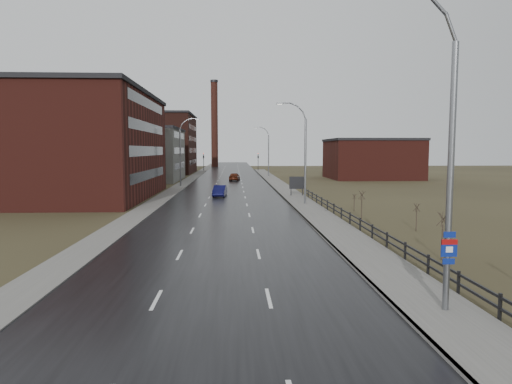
{
  "coord_description": "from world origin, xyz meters",
  "views": [
    {
      "loc": [
        0.89,
        -14.27,
        6.16
      ],
      "look_at": [
        2.53,
        19.71,
        3.0
      ],
      "focal_mm": 32.0,
      "sensor_mm": 36.0,
      "label": 1
    }
  ],
  "objects": [
    {
      "name": "streetlight_main",
      "position": [
        8.47,
        2.0,
        6.06
      ],
      "size": [
        3.91,
        0.29,
        12.11
      ],
      "color": "slate",
      "rests_on": "ground"
    },
    {
      "name": "streetlight_right_far",
      "position": [
        8.5,
        90.0,
        5.84
      ],
      "size": [
        3.36,
        0.28,
        11.35
      ],
      "color": "slate",
      "rests_on": "ground"
    },
    {
      "name": "building_right",
      "position": [
        30.3,
        82.0,
        4.26
      ],
      "size": [
        18.36,
        16.32,
        8.5
      ],
      "color": "#471914",
      "rests_on": "ground"
    },
    {
      "name": "shrub_c",
      "position": [
        12.48,
        10.24,
        1.45
      ],
      "size": [
        0.64,
        0.68,
        2.72
      ],
      "color": "#382D23",
      "rests_on": "ground"
    },
    {
      "name": "streetlight_left",
      "position": [
        -7.7,
        62.0,
        5.84
      ],
      "size": [
        3.36,
        0.28,
        11.35
      ],
      "color": "slate",
      "rests_on": "ground"
    },
    {
      "name": "car_near",
      "position": [
        -0.98,
        45.29,
        0.73
      ],
      "size": [
        1.9,
        4.56,
        1.47
      ],
      "primitive_type": "imported",
      "rotation": [
        0.0,
        0.0,
        -0.08
      ],
      "color": "#0B0B38",
      "rests_on": "ground"
    },
    {
      "name": "smokestack",
      "position": [
        -6.0,
        150.0,
        15.5
      ],
      "size": [
        2.7,
        2.7,
        30.7
      ],
      "color": "#331611",
      "rests_on": "ground"
    },
    {
      "name": "billboard",
      "position": [
        9.1,
        44.86,
        1.77
      ],
      "size": [
        1.98,
        0.17,
        2.67
      ],
      "color": "black",
      "rests_on": "ground"
    },
    {
      "name": "guardrail",
      "position": [
        10.3,
        18.31,
        0.71
      ],
      "size": [
        0.1,
        53.05,
        1.1
      ],
      "color": "black",
      "rests_on": "ground"
    },
    {
      "name": "warehouse_mid",
      "position": [
        -17.99,
        78.0,
        5.26
      ],
      "size": [
        16.32,
        20.4,
        10.5
      ],
      "color": "slate",
      "rests_on": "ground"
    },
    {
      "name": "sidewalk_left",
      "position": [
        -8.2,
        60.0,
        0.06
      ],
      "size": [
        2.4,
        260.0,
        0.12
      ],
      "primitive_type": "cube",
      "color": "#595651",
      "rests_on": "ground"
    },
    {
      "name": "warehouse_far",
      "position": [
        -22.99,
        108.0,
        7.76
      ],
      "size": [
        26.52,
        24.48,
        15.5
      ],
      "color": "#331611",
      "rests_on": "ground"
    },
    {
      "name": "ground",
      "position": [
        0.0,
        0.0,
        0.0
      ],
      "size": [
        320.0,
        320.0,
        0.0
      ],
      "primitive_type": "plane",
      "color": "#2D2819",
      "rests_on": "ground"
    },
    {
      "name": "sidewalk_right",
      "position": [
        8.6,
        35.0,
        0.09
      ],
      "size": [
        3.2,
        180.0,
        0.18
      ],
      "primitive_type": "cube",
      "color": "#595651",
      "rests_on": "ground"
    },
    {
      "name": "warehouse_near",
      "position": [
        -20.99,
        45.0,
        6.76
      ],
      "size": [
        22.44,
        28.56,
        13.5
      ],
      "color": "#471914",
      "rests_on": "ground"
    },
    {
      "name": "shrub_f",
      "position": [
        12.93,
        30.61,
        0.93
      ],
      "size": [
        0.42,
        0.44,
        1.75
      ],
      "color": "#382D23",
      "rests_on": "ground"
    },
    {
      "name": "curb_right",
      "position": [
        7.08,
        35.0,
        0.09
      ],
      "size": [
        0.16,
        180.0,
        0.18
      ],
      "primitive_type": "cube",
      "color": "slate",
      "rests_on": "ground"
    },
    {
      "name": "traffic_light_right",
      "position": [
        8.0,
        120.0,
        4.6
      ],
      "size": [
        0.58,
        2.73,
        5.3
      ],
      "color": "black",
      "rests_on": "ground"
    },
    {
      "name": "car_far",
      "position": [
        0.97,
        76.2,
        0.8
      ],
      "size": [
        2.39,
        4.89,
        1.61
      ],
      "primitive_type": "imported",
      "rotation": [
        0.0,
        0.0,
        3.03
      ],
      "color": "#48190C",
      "rests_on": "ground"
    },
    {
      "name": "road",
      "position": [
        0.0,
        60.0,
        0.03
      ],
      "size": [
        14.0,
        300.0,
        0.06
      ],
      "primitive_type": "cube",
      "color": "black",
      "rests_on": "ground"
    },
    {
      "name": "streetlight_right_mid",
      "position": [
        8.5,
        36.0,
        5.84
      ],
      "size": [
        3.36,
        0.28,
        11.35
      ],
      "color": "slate",
      "rests_on": "ground"
    },
    {
      "name": "shrub_d",
      "position": [
        14.7,
        19.3,
        1.13
      ],
      "size": [
        0.51,
        0.53,
        2.13
      ],
      "color": "#382D23",
      "rests_on": "ground"
    },
    {
      "name": "shrub_e",
      "position": [
        11.98,
        24.59,
        1.39
      ],
      "size": [
        0.62,
        0.65,
        2.62
      ],
      "color": "#382D23",
      "rests_on": "ground"
    },
    {
      "name": "traffic_light_left",
      "position": [
        -8.0,
        120.0,
        4.6
      ],
      "size": [
        0.58,
        2.73,
        5.3
      ],
      "color": "black",
      "rests_on": "ground"
    }
  ]
}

